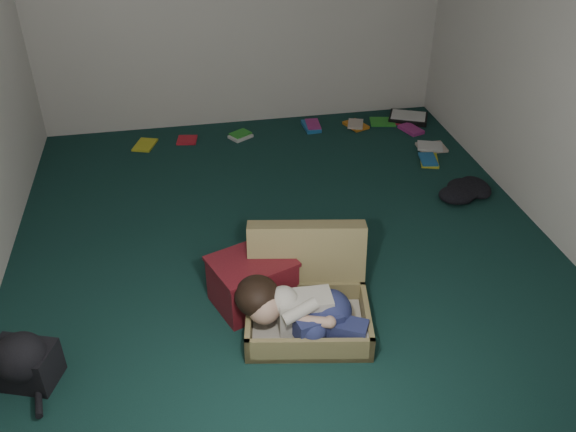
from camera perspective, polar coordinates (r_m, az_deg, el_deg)
name	(u,v)px	position (r m, az deg, el deg)	size (l,w,h in m)	color
floor	(284,244)	(4.58, -0.36, -2.64)	(4.50, 4.50, 0.00)	#11302C
wall_front	(408,319)	(2.09, 11.15, -9.40)	(4.50, 4.50, 0.00)	silver
wall_right	(570,58)	(4.73, 24.85, 13.23)	(4.50, 4.50, 0.00)	silver
suitcase	(307,294)	(3.88, 1.80, -7.35)	(0.88, 0.86, 0.56)	olive
person	(300,310)	(3.70, 1.11, -8.76)	(0.79, 0.50, 0.35)	beige
maroon_bin	(252,281)	(3.97, -3.36, -6.09)	(0.61, 0.55, 0.35)	maroon
backpack	(24,363)	(3.81, -23.45, -12.53)	(0.43, 0.34, 0.26)	black
clothing_pile	(465,192)	(5.28, 16.27, 2.17)	(0.46, 0.38, 0.15)	black
paper_tray	(408,118)	(6.64, 11.18, 9.03)	(0.48, 0.43, 0.05)	black
book_scatter	(329,135)	(6.18, 3.90, 7.57)	(2.94, 1.19, 0.02)	gold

